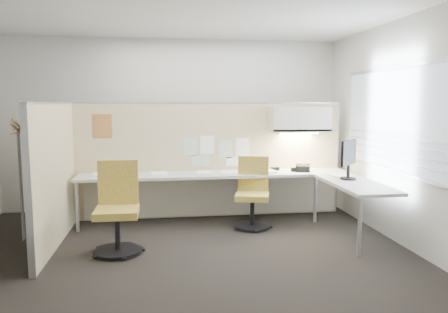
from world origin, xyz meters
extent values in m
cube|color=black|center=(0.00, 0.00, -0.01)|extent=(5.50, 4.50, 0.01)
cube|color=white|center=(0.00, 0.00, 2.80)|extent=(5.50, 4.50, 0.01)
cube|color=beige|center=(0.00, 2.25, 1.40)|extent=(5.50, 0.02, 2.80)
cube|color=beige|center=(0.00, -2.25, 1.40)|extent=(5.50, 0.02, 2.80)
cube|color=beige|center=(2.75, 0.00, 1.40)|extent=(0.02, 4.50, 2.80)
cube|color=#949EAC|center=(2.73, 0.00, 1.55)|extent=(0.01, 2.80, 1.30)
cube|color=beige|center=(0.55, 1.60, 0.88)|extent=(4.10, 0.06, 1.75)
cube|color=beige|center=(-1.50, 0.50, 0.88)|extent=(0.06, 2.20, 1.75)
cube|color=beige|center=(0.60, 1.27, 0.71)|extent=(4.00, 0.60, 0.04)
cube|color=beige|center=(2.30, 0.23, 0.71)|extent=(0.60, 1.47, 0.04)
cube|color=beige|center=(0.60, 1.54, 0.34)|extent=(3.90, 0.02, 0.64)
cylinder|color=#A5A8AA|center=(-1.35, 1.02, 0.34)|extent=(0.05, 0.05, 0.69)
cylinder|color=#A5A8AA|center=(2.05, -0.45, 0.34)|extent=(0.05, 0.05, 0.69)
cylinder|color=#A5A8AA|center=(2.05, 1.02, 0.34)|extent=(0.05, 0.05, 0.69)
cube|color=beige|center=(1.90, 1.39, 1.51)|extent=(0.90, 0.36, 0.38)
cube|color=#FFEABF|center=(1.90, 1.39, 1.30)|extent=(0.60, 0.06, 0.02)
cube|color=#8CBF8C|center=(0.25, 1.57, 1.10)|extent=(0.21, 0.00, 0.28)
cube|color=white|center=(0.50, 1.57, 1.12)|extent=(0.21, 0.00, 0.28)
cube|color=#8CBF8C|center=(0.78, 1.57, 1.05)|extent=(0.21, 0.00, 0.28)
cube|color=white|center=(1.05, 1.57, 1.08)|extent=(0.21, 0.00, 0.28)
cube|color=#8CBF8C|center=(0.40, 1.57, 0.88)|extent=(0.28, 0.00, 0.18)
cube|color=white|center=(0.90, 1.57, 0.86)|extent=(0.21, 0.00, 0.14)
cube|color=orange|center=(-1.05, 1.57, 1.42)|extent=(0.28, 0.00, 0.35)
cylinder|color=black|center=(-0.72, 0.03, 0.03)|extent=(0.56, 0.56, 0.03)
cylinder|color=black|center=(-0.72, 0.03, 0.25)|extent=(0.06, 0.06, 0.43)
cube|color=#D9CC51|center=(-0.72, 0.03, 0.50)|extent=(0.50, 0.50, 0.09)
cube|color=#D9CC51|center=(-0.72, 0.27, 0.81)|extent=(0.48, 0.07, 0.54)
cylinder|color=black|center=(1.06, 0.84, 0.03)|extent=(0.52, 0.52, 0.03)
cylinder|color=black|center=(1.06, 0.84, 0.23)|extent=(0.06, 0.06, 0.40)
cube|color=#D9CC51|center=(1.06, 0.84, 0.46)|extent=(0.56, 0.56, 0.08)
cube|color=#D9CC51|center=(1.12, 1.06, 0.75)|extent=(0.44, 0.17, 0.50)
cylinder|color=black|center=(2.30, 0.47, 0.75)|extent=(0.21, 0.21, 0.02)
cylinder|color=black|center=(2.30, 0.47, 0.84)|extent=(0.04, 0.04, 0.19)
cube|color=black|center=(2.30, 0.47, 1.10)|extent=(0.37, 0.39, 0.34)
cube|color=black|center=(2.30, 0.47, 1.10)|extent=(0.32, 0.34, 0.29)
cube|color=black|center=(1.92, 1.24, 0.78)|extent=(0.25, 0.24, 0.12)
cylinder|color=black|center=(1.83, 1.26, 0.81)|extent=(0.08, 0.17, 0.04)
cube|color=black|center=(1.53, 1.40, 0.76)|extent=(0.14, 0.04, 0.05)
cube|color=black|center=(1.79, 1.25, 0.76)|extent=(0.11, 0.07, 0.06)
cube|color=silver|center=(-1.50, -0.48, 1.77)|extent=(0.14, 0.02, 0.02)
cylinder|color=silver|center=(-1.57, -0.48, 1.69)|extent=(0.02, 0.02, 0.14)
cube|color=#AD7F4C|center=(-1.57, -0.48, 1.56)|extent=(0.02, 0.44, 0.12)
cube|color=#AD7F4C|center=(-1.60, -0.45, 1.52)|extent=(0.02, 0.44, 0.12)
cube|color=#B3B4BF|center=(-1.58, -0.53, 0.93)|extent=(0.01, 0.07, 1.09)
cube|color=white|center=(-1.04, 1.25, 0.75)|extent=(0.25, 0.31, 0.03)
cube|color=white|center=(-0.23, 1.27, 0.74)|extent=(0.23, 0.30, 0.02)
cube|color=white|center=(0.43, 1.18, 0.75)|extent=(0.27, 0.33, 0.03)
cube|color=white|center=(0.79, 1.26, 0.74)|extent=(0.28, 0.34, 0.01)
cube|color=white|center=(1.37, 1.27, 0.74)|extent=(0.27, 0.33, 0.03)
cube|color=white|center=(2.29, 0.72, 0.74)|extent=(0.32, 0.36, 0.02)
cube|color=white|center=(-0.71, 1.12, 0.74)|extent=(0.30, 0.35, 0.03)
camera|label=1|loc=(-0.18, -5.05, 1.76)|focal=35.00mm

